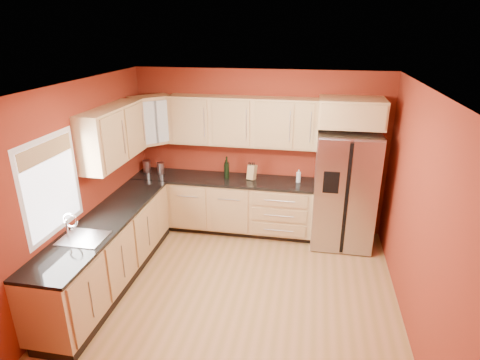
% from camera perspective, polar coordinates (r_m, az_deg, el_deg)
% --- Properties ---
extents(floor, '(4.00, 4.00, 0.00)m').
position_cam_1_polar(floor, '(5.31, -0.53, -16.00)').
color(floor, olive).
rests_on(floor, ground).
extents(ceiling, '(4.00, 4.00, 0.00)m').
position_cam_1_polar(ceiling, '(4.28, -0.64, 13.00)').
color(ceiling, white).
rests_on(ceiling, wall_back).
extents(wall_back, '(4.00, 0.04, 2.60)m').
position_cam_1_polar(wall_back, '(6.50, 2.79, 4.03)').
color(wall_back, maroon).
rests_on(wall_back, floor).
extents(wall_front, '(4.00, 0.04, 2.60)m').
position_cam_1_polar(wall_front, '(2.99, -8.31, -18.67)').
color(wall_front, maroon).
rests_on(wall_front, floor).
extents(wall_left, '(0.04, 4.00, 2.60)m').
position_cam_1_polar(wall_left, '(5.37, -22.03, -1.28)').
color(wall_left, maroon).
rests_on(wall_left, floor).
extents(wall_right, '(0.04, 4.00, 2.60)m').
position_cam_1_polar(wall_right, '(4.72, 24.06, -4.62)').
color(wall_right, maroon).
rests_on(wall_right, floor).
extents(base_cabinets_back, '(2.90, 0.60, 0.88)m').
position_cam_1_polar(base_cabinets_back, '(6.62, -2.43, -3.61)').
color(base_cabinets_back, tan).
rests_on(base_cabinets_back, floor).
extents(base_cabinets_left, '(0.60, 2.80, 0.88)m').
position_cam_1_polar(base_cabinets_left, '(5.59, -18.18, -9.71)').
color(base_cabinets_left, tan).
rests_on(base_cabinets_left, floor).
extents(countertop_back, '(2.90, 0.62, 0.04)m').
position_cam_1_polar(countertop_back, '(6.43, -2.51, 0.08)').
color(countertop_back, black).
rests_on(countertop_back, base_cabinets_back).
extents(countertop_left, '(0.62, 2.80, 0.04)m').
position_cam_1_polar(countertop_left, '(5.37, -18.64, -5.49)').
color(countertop_left, black).
rests_on(countertop_left, base_cabinets_left).
extents(upper_cabinets_back, '(2.30, 0.33, 0.75)m').
position_cam_1_polar(upper_cabinets_back, '(6.24, 0.37, 8.33)').
color(upper_cabinets_back, tan).
rests_on(upper_cabinets_back, wall_back).
extents(upper_cabinets_left, '(0.33, 1.35, 0.75)m').
position_cam_1_polar(upper_cabinets_left, '(5.72, -17.59, 6.17)').
color(upper_cabinets_left, tan).
rests_on(upper_cabinets_left, wall_left).
extents(corner_upper_cabinet, '(0.67, 0.67, 0.75)m').
position_cam_1_polar(corner_upper_cabinet, '(6.48, -12.48, 8.32)').
color(corner_upper_cabinet, tan).
rests_on(corner_upper_cabinet, wall_back).
extents(over_fridge_cabinet, '(0.92, 0.60, 0.40)m').
position_cam_1_polar(over_fridge_cabinet, '(6.00, 15.57, 9.24)').
color(over_fridge_cabinet, tan).
rests_on(over_fridge_cabinet, wall_back).
extents(refrigerator, '(0.90, 0.75, 1.78)m').
position_cam_1_polar(refrigerator, '(6.25, 14.60, -1.34)').
color(refrigerator, '#ABABB0').
rests_on(refrigerator, floor).
extents(window, '(0.03, 0.90, 1.00)m').
position_cam_1_polar(window, '(4.89, -25.23, -0.76)').
color(window, white).
rests_on(window, wall_left).
extents(sink_faucet, '(0.50, 0.42, 0.30)m').
position_cam_1_polar(sink_faucet, '(4.92, -21.59, -6.20)').
color(sink_faucet, silver).
rests_on(sink_faucet, countertop_left).
extents(canister_left, '(0.17, 0.17, 0.20)m').
position_cam_1_polar(canister_left, '(6.84, -13.11, 1.91)').
color(canister_left, '#ABABB0').
rests_on(canister_left, countertop_back).
extents(canister_right, '(0.12, 0.12, 0.19)m').
position_cam_1_polar(canister_right, '(6.71, -11.21, 1.66)').
color(canister_right, '#ABABB0').
rests_on(canister_right, countertop_back).
extents(wine_bottle_a, '(0.10, 0.10, 0.36)m').
position_cam_1_polar(wine_bottle_a, '(6.36, -1.89, 1.77)').
color(wine_bottle_a, black).
rests_on(wine_bottle_a, countertop_back).
extents(wine_bottle_b, '(0.07, 0.07, 0.29)m').
position_cam_1_polar(wine_bottle_b, '(6.41, -2.03, 1.59)').
color(wine_bottle_b, black).
rests_on(wine_bottle_b, countertop_back).
extents(knife_block, '(0.15, 0.14, 0.24)m').
position_cam_1_polar(knife_block, '(6.35, 1.70, 1.13)').
color(knife_block, tan).
rests_on(knife_block, countertop_back).
extents(soap_dispenser, '(0.07, 0.07, 0.20)m').
position_cam_1_polar(soap_dispenser, '(6.29, 8.32, 0.57)').
color(soap_dispenser, silver).
rests_on(soap_dispenser, countertop_back).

